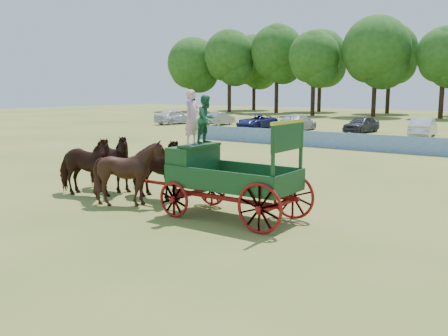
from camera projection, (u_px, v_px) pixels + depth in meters
ground at (196, 208)px, 16.25m from camera, size 160.00×160.00×0.00m
horse_lead_left at (84, 166)px, 17.82m from camera, size 2.78×1.71×2.18m
horse_lead_right at (107, 163)px, 18.71m from camera, size 2.60×1.22×2.18m
horse_wheel_left at (131, 173)px, 16.45m from camera, size 2.20×2.01×2.19m
horse_wheel_right at (154, 169)px, 17.34m from camera, size 2.62×1.27×2.18m
farm_dray at (213, 162)px, 15.13m from camera, size 6.00×2.00×3.81m
sponsor_banner at (362, 142)px, 31.23m from camera, size 26.00×0.08×1.05m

